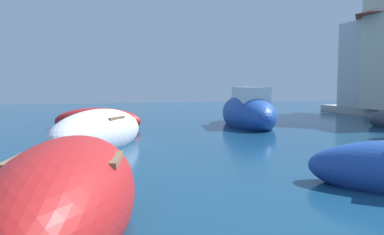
{
  "coord_description": "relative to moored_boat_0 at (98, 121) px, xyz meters",
  "views": [
    {
      "loc": [
        -7.17,
        -4.3,
        1.97
      ],
      "look_at": [
        -3.15,
        11.19,
        0.64
      ],
      "focal_mm": 35.88,
      "sensor_mm": 36.0,
      "label": 1
    }
  ],
  "objects": [
    {
      "name": "moored_boat_3",
      "position": [
        -0.04,
        -5.27,
        0.09
      ],
      "size": [
        4.0,
        5.08,
        1.57
      ],
      "rotation": [
        0.0,
        0.0,
        1.03
      ],
      "color": "white",
      "rests_on": "ground"
    },
    {
      "name": "moored_boat_2",
      "position": [
        7.21,
        -0.32,
        0.29
      ],
      "size": [
        3.21,
        6.53,
        2.36
      ],
      "rotation": [
        0.0,
        0.0,
        1.41
      ],
      "color": "#1E479E",
      "rests_on": "ground"
    },
    {
      "name": "moored_boat_1",
      "position": [
        -0.57,
        -12.59,
        0.1
      ],
      "size": [
        2.57,
        4.86,
        1.62
      ],
      "rotation": [
        0.0,
        0.0,
        4.54
      ],
      "color": "#B21E1E",
      "rests_on": "ground"
    },
    {
      "name": "moored_boat_0",
      "position": [
        0.0,
        0.0,
        0.0
      ],
      "size": [
        4.19,
        2.43,
        1.25
      ],
      "rotation": [
        0.0,
        0.0,
        6.0
      ],
      "color": "#B21E1E",
      "rests_on": "ground"
    }
  ]
}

